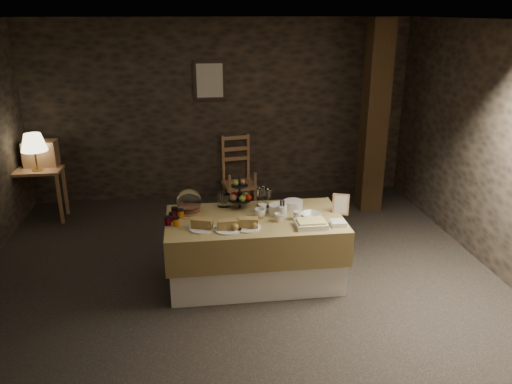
{
  "coord_description": "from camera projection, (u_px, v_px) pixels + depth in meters",
  "views": [
    {
      "loc": [
        -0.43,
        -4.71,
        2.68
      ],
      "look_at": [
        0.21,
        0.2,
        0.87
      ],
      "focal_mm": 35.0,
      "sensor_mm": 36.0,
      "label": 1
    }
  ],
  "objects": [
    {
      "name": "framed_picture",
      "position": [
        210.0,
        80.0,
        7.03
      ],
      "size": [
        0.45,
        0.04,
        0.55
      ],
      "color": "#31221B",
      "rests_on": "room_shell"
    },
    {
      "name": "storage_jar_b",
      "position": [
        226.0,
        200.0,
        5.31
      ],
      "size": [
        0.09,
        0.09,
        0.14
      ],
      "primitive_type": "cylinder",
      "color": "white",
      "rests_on": "buffet_table"
    },
    {
      "name": "mug_c",
      "position": [
        262.0,
        208.0,
        5.15
      ],
      "size": [
        0.09,
        0.09,
        0.09
      ],
      "primitive_type": "cylinder",
      "color": "silver",
      "rests_on": "buffet_table"
    },
    {
      "name": "chair",
      "position": [
        239.0,
        172.0,
        7.4
      ],
      "size": [
        0.51,
        0.5,
        0.75
      ],
      "rotation": [
        0.0,
        0.0,
        0.17
      ],
      "color": "#996742",
      "rests_on": "ground_plane"
    },
    {
      "name": "room_shell",
      "position": [
        237.0,
        133.0,
        4.82
      ],
      "size": [
        5.52,
        5.02,
        2.6
      ],
      "color": "black",
      "rests_on": "ground"
    },
    {
      "name": "wine_rack",
      "position": [
        41.0,
        153.0,
        6.66
      ],
      "size": [
        0.42,
        0.26,
        0.34
      ],
      "primitive_type": "cube",
      "color": "#996742",
      "rests_on": "console_table"
    },
    {
      "name": "buffet_table",
      "position": [
        255.0,
        245.0,
        5.14
      ],
      "size": [
        1.78,
        0.95,
        0.71
      ],
      "color": "white",
      "rests_on": "ground_plane"
    },
    {
      "name": "bowl",
      "position": [
        310.0,
        215.0,
        5.04
      ],
      "size": [
        0.26,
        0.26,
        0.05
      ],
      "primitive_type": "imported",
      "rotation": [
        0.0,
        0.0,
        0.42
      ],
      "color": "silver",
      "rests_on": "buffet_table"
    },
    {
      "name": "console_table",
      "position": [
        36.0,
        179.0,
        6.59
      ],
      "size": [
        0.67,
        0.38,
        0.71
      ],
      "color": "#996742",
      "rests_on": "ground_plane"
    },
    {
      "name": "cup_a",
      "position": [
        260.0,
        213.0,
        5.04
      ],
      "size": [
        0.14,
        0.14,
        0.09
      ],
      "primitive_type": "imported",
      "rotation": [
        0.0,
        0.0,
        0.31
      ],
      "color": "silver",
      "rests_on": "buffet_table"
    },
    {
      "name": "bread_platter_left",
      "position": [
        202.0,
        225.0,
        4.77
      ],
      "size": [
        0.26,
        0.26,
        0.11
      ],
      "color": "silver",
      "rests_on": "buffet_table"
    },
    {
      "name": "table_lamp",
      "position": [
        33.0,
        143.0,
        6.38
      ],
      "size": [
        0.33,
        0.33,
        0.49
      ],
      "color": "gold",
      "rests_on": "console_table"
    },
    {
      "name": "storage_jar_a",
      "position": [
        222.0,
        199.0,
        5.31
      ],
      "size": [
        0.1,
        0.1,
        0.16
      ],
      "primitive_type": "cylinder",
      "color": "white",
      "rests_on": "buffet_table"
    },
    {
      "name": "bread_platter_right",
      "position": [
        248.0,
        224.0,
        4.79
      ],
      "size": [
        0.26,
        0.26,
        0.11
      ],
      "color": "silver",
      "rests_on": "buffet_table"
    },
    {
      "name": "menu_frame",
      "position": [
        341.0,
        204.0,
        5.15
      ],
      "size": [
        0.18,
        0.12,
        0.22
      ],
      "primitive_type": "cube",
      "rotation": [
        -0.24,
        0.0,
        -0.34
      ],
      "color": "#996742",
      "rests_on": "buffet_table"
    },
    {
      "name": "mug_d",
      "position": [
        297.0,
        215.0,
        4.98
      ],
      "size": [
        0.08,
        0.08,
        0.09
      ],
      "primitive_type": "cylinder",
      "color": "silver",
      "rests_on": "buffet_table"
    },
    {
      "name": "timber_column",
      "position": [
        374.0,
        119.0,
        6.76
      ],
      "size": [
        0.3,
        0.3,
        2.6
      ],
      "primitive_type": "cube",
      "color": "black",
      "rests_on": "ground_plane"
    },
    {
      "name": "jam_jars",
      "position": [
        174.0,
        217.0,
        4.96
      ],
      "size": [
        0.18,
        0.32,
        0.07
      ],
      "color": "#610312",
      "rests_on": "buffet_table"
    },
    {
      "name": "cutlery_holder",
      "position": [
        282.0,
        211.0,
        5.05
      ],
      "size": [
        0.1,
        0.1,
        0.12
      ],
      "primitive_type": "cylinder",
      "color": "silver",
      "rests_on": "buffet_table"
    },
    {
      "name": "plate_stack_a",
      "position": [
        278.0,
        209.0,
        5.13
      ],
      "size": [
        0.19,
        0.19,
        0.1
      ],
      "primitive_type": "cylinder",
      "color": "silver",
      "rests_on": "buffet_table"
    },
    {
      "name": "ground_plane",
      "position": [
        239.0,
        276.0,
        5.36
      ],
      "size": [
        5.5,
        5.0,
        0.01
      ],
      "primitive_type": "cube",
      "color": "black",
      "rests_on": "ground"
    },
    {
      "name": "fruit_stand",
      "position": [
        240.0,
        196.0,
        5.24
      ],
      "size": [
        0.25,
        0.25,
        0.35
      ],
      "rotation": [
        0.0,
        0.0,
        0.37
      ],
      "color": "black",
      "rests_on": "buffet_table"
    },
    {
      "name": "tart_dish",
      "position": [
        311.0,
        224.0,
        4.82
      ],
      "size": [
        0.3,
        0.22,
        0.07
      ],
      "color": "silver",
      "rests_on": "buffet_table"
    },
    {
      "name": "cake_dome",
      "position": [
        189.0,
        203.0,
        5.15
      ],
      "size": [
        0.26,
        0.26,
        0.26
      ],
      "color": "#996742",
      "rests_on": "buffet_table"
    },
    {
      "name": "plate_stack_b",
      "position": [
        293.0,
        204.0,
        5.27
      ],
      "size": [
        0.2,
        0.2,
        0.08
      ],
      "primitive_type": "cylinder",
      "color": "silver",
      "rests_on": "buffet_table"
    },
    {
      "name": "bread_platter_center",
      "position": [
        228.0,
        226.0,
        4.75
      ],
      "size": [
        0.26,
        0.26,
        0.11
      ],
      "color": "silver",
      "rests_on": "buffet_table"
    },
    {
      "name": "cup_b",
      "position": [
        279.0,
        217.0,
        4.95
      ],
      "size": [
        0.09,
        0.09,
        0.08
      ],
      "primitive_type": "imported",
      "rotation": [
        0.0,
        0.0,
        -0.02
      ],
      "color": "silver",
      "rests_on": "buffet_table"
    },
    {
      "name": "square_dish",
      "position": [
        338.0,
        223.0,
        4.86
      ],
      "size": [
        0.14,
        0.14,
        0.04
      ],
      "primitive_type": "cube",
      "color": "silver",
      "rests_on": "buffet_table"
    }
  ]
}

